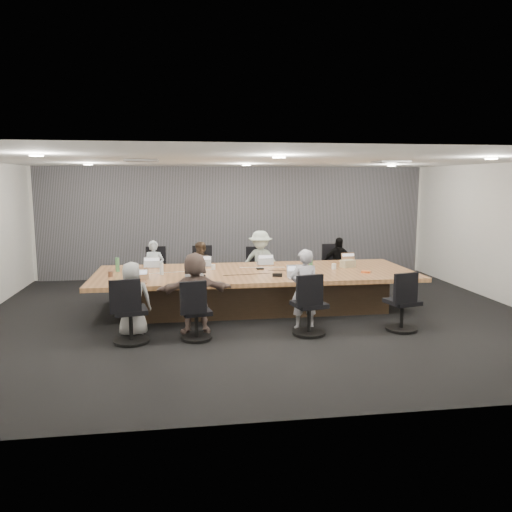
{
  "coord_description": "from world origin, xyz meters",
  "views": [
    {
      "loc": [
        -1.33,
        -8.72,
        2.44
      ],
      "look_at": [
        0.0,
        0.4,
        1.05
      ],
      "focal_mm": 35.0,
      "sensor_mm": 36.0,
      "label": 1
    }
  ],
  "objects": [
    {
      "name": "floor",
      "position": [
        0.0,
        0.0,
        0.0
      ],
      "size": [
        10.0,
        8.0,
        0.0
      ],
      "primitive_type": "cube",
      "color": "black",
      "rests_on": "ground"
    },
    {
      "name": "ceiling",
      "position": [
        0.0,
        0.0,
        2.8
      ],
      "size": [
        10.0,
        8.0,
        0.0
      ],
      "primitive_type": "cube",
      "color": "white",
      "rests_on": "wall_back"
    },
    {
      "name": "wall_back",
      "position": [
        0.0,
        4.0,
        1.4
      ],
      "size": [
        10.0,
        0.0,
        2.8
      ],
      "primitive_type": "cube",
      "rotation": [
        1.57,
        0.0,
        0.0
      ],
      "color": "silver",
      "rests_on": "ground"
    },
    {
      "name": "wall_front",
      "position": [
        0.0,
        -4.0,
        1.4
      ],
      "size": [
        10.0,
        0.0,
        2.8
      ],
      "primitive_type": "cube",
      "rotation": [
        -1.57,
        0.0,
        0.0
      ],
      "color": "silver",
      "rests_on": "ground"
    },
    {
      "name": "curtain",
      "position": [
        0.0,
        3.92,
        1.4
      ],
      "size": [
        9.8,
        0.04,
        2.8
      ],
      "primitive_type": "cube",
      "color": "slate",
      "rests_on": "ground"
    },
    {
      "name": "conference_table",
      "position": [
        0.0,
        0.5,
        0.4
      ],
      "size": [
        6.0,
        2.2,
        0.74
      ],
      "color": "#3D2C1D",
      "rests_on": "ground"
    },
    {
      "name": "chair_0",
      "position": [
        -1.97,
        2.2,
        0.4
      ],
      "size": [
        0.58,
        0.58,
        0.81
      ],
      "primitive_type": null,
      "rotation": [
        0.0,
        0.0,
        3.21
      ],
      "color": "black",
      "rests_on": "ground"
    },
    {
      "name": "chair_1",
      "position": [
        -0.95,
        2.2,
        0.41
      ],
      "size": [
        0.61,
        0.61,
        0.81
      ],
      "primitive_type": null,
      "rotation": [
        0.0,
        0.0,
        3.25
      ],
      "color": "black",
      "rests_on": "ground"
    },
    {
      "name": "chair_2",
      "position": [
        0.31,
        2.2,
        0.36
      ],
      "size": [
        0.58,
        0.58,
        0.72
      ],
      "primitive_type": null,
      "rotation": [
        0.0,
        0.0,
        2.93
      ],
      "color": "black",
      "rests_on": "ground"
    },
    {
      "name": "chair_3",
      "position": [
        2.06,
        2.2,
        0.39
      ],
      "size": [
        0.54,
        0.54,
        0.78
      ],
      "primitive_type": null,
      "rotation": [
        0.0,
        0.0,
        3.17
      ],
      "color": "black",
      "rests_on": "ground"
    },
    {
      "name": "chair_4",
      "position": [
        -2.15,
        -1.2,
        0.42
      ],
      "size": [
        0.67,
        0.67,
        0.84
      ],
      "primitive_type": null,
      "rotation": [
        0.0,
        0.0,
        0.19
      ],
      "color": "black",
      "rests_on": "ground"
    },
    {
      "name": "chair_5",
      "position": [
        -1.17,
        -1.2,
        0.37
      ],
      "size": [
        0.59,
        0.59,
        0.74
      ],
      "primitive_type": null,
      "rotation": [
        0.0,
        0.0,
        0.2
      ],
      "color": "black",
      "rests_on": "ground"
    },
    {
      "name": "chair_6",
      "position": [
        0.62,
        -1.2,
        0.41
      ],
      "size": [
        0.67,
        0.67,
        0.83
      ],
      "primitive_type": null,
      "rotation": [
        0.0,
        0.0,
        0.23
      ],
      "color": "black",
      "rests_on": "ground"
    },
    {
      "name": "chair_7",
      "position": [
        2.19,
        -1.2,
        0.4
      ],
      "size": [
        0.66,
        0.66,
        0.81
      ],
      "primitive_type": null,
      "rotation": [
        0.0,
        0.0,
        0.24
      ],
      "color": "black",
      "rests_on": "ground"
    },
    {
      "name": "person_0",
      "position": [
        -1.97,
        1.85,
        0.6
      ],
      "size": [
        0.48,
        0.36,
        1.2
      ],
      "primitive_type": "imported",
      "rotation": [
        0.0,
        0.0,
        6.11
      ],
      "color": "#A8B6C1",
      "rests_on": "ground"
    },
    {
      "name": "laptop_0",
      "position": [
        -1.97,
        1.3,
        0.75
      ],
      "size": [
        0.32,
        0.22,
        0.02
      ],
      "primitive_type": "cube",
      "rotation": [
        0.0,
        0.0,
        3.11
      ],
      "color": "#B2B2B7",
      "rests_on": "conference_table"
    },
    {
      "name": "person_1",
      "position": [
        -0.95,
        1.85,
        0.58
      ],
      "size": [
        0.65,
        0.55,
        1.16
      ],
      "primitive_type": "imported",
      "rotation": [
        0.0,
        0.0,
        6.06
      ],
      "color": "#423224",
      "rests_on": "ground"
    },
    {
      "name": "laptop_1",
      "position": [
        -0.95,
        1.3,
        0.75
      ],
      "size": [
        0.31,
        0.23,
        0.02
      ],
      "primitive_type": "cube",
      "rotation": [
        0.0,
        0.0,
        3.01
      ],
      "color": "#B2B2B7",
      "rests_on": "conference_table"
    },
    {
      "name": "person_2",
      "position": [
        0.31,
        1.85,
        0.69
      ],
      "size": [
        0.99,
        0.71,
        1.37
      ],
      "primitive_type": "imported",
      "rotation": [
        0.0,
        0.0,
        6.04
      ],
      "color": "#A6B7AA",
      "rests_on": "ground"
    },
    {
      "name": "laptop_2",
      "position": [
        0.31,
        1.3,
        0.75
      ],
      "size": [
        0.32,
        0.22,
        0.02
      ],
      "primitive_type": "cube",
      "rotation": [
        0.0,
        0.0,
        3.15
      ],
      "color": "#B2B2B7",
      "rests_on": "conference_table"
    },
    {
      "name": "person_3",
      "position": [
        2.06,
        1.85,
        0.6
      ],
      "size": [
        0.72,
        0.32,
        1.2
      ],
      "primitive_type": "imported",
      "rotation": [
        0.0,
        0.0,
        6.24
      ],
      "color": "black",
      "rests_on": "ground"
    },
    {
      "name": "laptop_3",
      "position": [
        2.06,
        1.3,
        0.75
      ],
      "size": [
        0.3,
        0.22,
        0.02
      ],
      "primitive_type": "cube",
      "rotation": [
        0.0,
        0.0,
        3.21
      ],
      "color": "#8C6647",
      "rests_on": "conference_table"
    },
    {
      "name": "person_4",
      "position": [
        -2.15,
        -0.85,
        0.6
      ],
      "size": [
        0.62,
        0.43,
        1.19
      ],
      "primitive_type": "imported",
      "rotation": [
        0.0,
        0.0,
        3.24
      ],
      "color": "#989898",
      "rests_on": "ground"
    },
    {
      "name": "laptop_4",
      "position": [
        -2.15,
        -0.3,
        0.75
      ],
      "size": [
        0.39,
        0.31,
        0.02
      ],
      "primitive_type": "cube",
      "rotation": [
        0.0,
        0.0,
        0.21
      ],
      "color": "#8C6647",
      "rests_on": "conference_table"
    },
    {
      "name": "person_5",
      "position": [
        -1.17,
        -0.85,
        0.66
      ],
      "size": [
        1.26,
        0.5,
        1.33
      ],
      "primitive_type": "imported",
      "rotation": [
        0.0,
        0.0,
        3.23
      ],
      "color": "brown",
      "rests_on": "ground"
    },
    {
      "name": "laptop_5",
      "position": [
        -1.17,
        -0.3,
        0.75
      ],
      "size": [
        0.32,
        0.22,
        0.02
      ],
      "primitive_type": "cube",
      "rotation": [
        0.0,
        0.0,
        -0.0
      ],
      "color": "#B2B2B7",
      "rests_on": "conference_table"
    },
    {
      "name": "person_6",
      "position": [
        0.62,
        -0.85,
        0.67
      ],
      "size": [
        0.49,
        0.33,
        1.34
      ],
      "primitive_type": "imported",
      "rotation": [
        0.0,
        0.0,
        3.16
      ],
      "color": "#B1B0BB",
      "rests_on": "ground"
    },
    {
      "name": "laptop_6",
      "position": [
        0.62,
        -0.3,
        0.75
      ],
      "size": [
        0.3,
        0.2,
        0.02
      ],
      "primitive_type": "cube",
      "rotation": [
        0.0,
        0.0,
        0.0
      ],
      "color": "#B2B2B7",
      "rests_on": "conference_table"
    },
    {
      "name": "bottle_green_left",
      "position": [
        -2.59,
        0.85,
        0.87
      ],
      "size": [
        0.09,
        0.09,
        0.27
      ],
      "primitive_type": "cylinder",
      "rotation": [
        0.0,
        0.0,
        0.23
      ],
      "color": "#498951",
      "rests_on": "conference_table"
    },
    {
      "name": "bottle_green_right",
      "position": [
        1.0,
        0.17,
        0.87
      ],
      "size": [
        0.08,
        0.08,
        0.26
      ],
      "primitive_type": "cylinder",
      "rotation": [
        0.0,
        0.0,
        0.15
      ],
      "color": "#498951",
      "rests_on": "conference_table"
    },
    {
      "name": "bottle_clear",
      "position": [
        -1.75,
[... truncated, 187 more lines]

